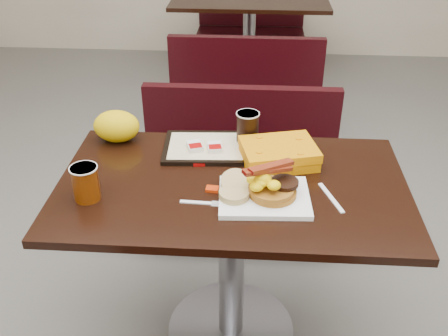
# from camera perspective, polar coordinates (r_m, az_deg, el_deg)

# --- Properties ---
(floor) EXTENTS (6.00, 7.00, 0.01)m
(floor) POSITION_cam_1_polar(r_m,az_deg,el_deg) (2.27, 0.75, -17.68)
(floor) COLOR slate
(floor) RESTS_ON ground
(table_near) EXTENTS (1.20, 0.70, 0.75)m
(table_near) POSITION_cam_1_polar(r_m,az_deg,el_deg) (2.00, 0.83, -10.67)
(table_near) COLOR black
(table_near) RESTS_ON floor
(bench_near_n) EXTENTS (1.00, 0.46, 0.72)m
(bench_near_n) POSITION_cam_1_polar(r_m,az_deg,el_deg) (2.56, 1.68, -0.31)
(bench_near_n) COLOR black
(bench_near_n) RESTS_ON floor
(table_far) EXTENTS (1.20, 0.70, 0.75)m
(table_far) POSITION_cam_1_polar(r_m,az_deg,el_deg) (4.29, 2.77, 13.48)
(table_far) COLOR black
(table_far) RESTS_ON floor
(bench_far_s) EXTENTS (1.00, 0.46, 0.72)m
(bench_far_s) POSITION_cam_1_polar(r_m,az_deg,el_deg) (3.64, 2.48, 9.78)
(bench_far_s) COLOR black
(bench_far_s) RESTS_ON floor
(bench_far_n) EXTENTS (1.00, 0.46, 0.72)m
(bench_far_n) POSITION_cam_1_polar(r_m,az_deg,el_deg) (4.96, 2.98, 15.85)
(bench_far_n) COLOR black
(bench_far_n) RESTS_ON floor
(platter) EXTENTS (0.30, 0.24, 0.02)m
(platter) POSITION_cam_1_polar(r_m,az_deg,el_deg) (1.68, 4.48, -3.25)
(platter) COLOR white
(platter) RESTS_ON table_near
(pancake_stack) EXTENTS (0.18, 0.18, 0.03)m
(pancake_stack) POSITION_cam_1_polar(r_m,az_deg,el_deg) (1.68, 5.45, -2.49)
(pancake_stack) COLOR #9E591A
(pancake_stack) RESTS_ON platter
(sausage_patty) EXTENTS (0.10, 0.10, 0.01)m
(sausage_patty) POSITION_cam_1_polar(r_m,az_deg,el_deg) (1.68, 6.74, -1.62)
(sausage_patty) COLOR black
(sausage_patty) RESTS_ON pancake_stack
(scrambled_eggs) EXTENTS (0.11, 0.10, 0.05)m
(scrambled_eggs) POSITION_cam_1_polar(r_m,az_deg,el_deg) (1.64, 4.31, -1.40)
(scrambled_eggs) COLOR #FFDC05
(scrambled_eggs) RESTS_ON pancake_stack
(bacon_strips) EXTENTS (0.19, 0.15, 0.01)m
(bacon_strips) POSITION_cam_1_polar(r_m,az_deg,el_deg) (1.64, 4.86, -0.12)
(bacon_strips) COLOR #4F0506
(bacon_strips) RESTS_ON scrambled_eggs
(muffin_bottom) EXTENTS (0.12, 0.12, 0.02)m
(muffin_bottom) POSITION_cam_1_polar(r_m,az_deg,el_deg) (1.66, 1.13, -2.90)
(muffin_bottom) COLOR tan
(muffin_bottom) RESTS_ON platter
(muffin_top) EXTENTS (0.10, 0.10, 0.06)m
(muffin_top) POSITION_cam_1_polar(r_m,az_deg,el_deg) (1.70, 1.29, -1.59)
(muffin_top) COLOR tan
(muffin_top) RESTS_ON platter
(coffee_cup_near) EXTENTS (0.11, 0.11, 0.12)m
(coffee_cup_near) POSITION_cam_1_polar(r_m,az_deg,el_deg) (1.72, -15.10, -1.63)
(coffee_cup_near) COLOR #903E05
(coffee_cup_near) RESTS_ON table_near
(fork) EXTENTS (0.14, 0.03, 0.00)m
(fork) POSITION_cam_1_polar(r_m,az_deg,el_deg) (1.67, -3.15, -3.83)
(fork) COLOR white
(fork) RESTS_ON table_near
(knife) EXTENTS (0.07, 0.17, 0.00)m
(knife) POSITION_cam_1_polar(r_m,az_deg,el_deg) (1.73, 11.79, -3.23)
(knife) COLOR white
(knife) RESTS_ON table_near
(condiment_syrup) EXTENTS (0.05, 0.04, 0.01)m
(condiment_syrup) POSITION_cam_1_polar(r_m,az_deg,el_deg) (1.72, -1.31, -2.35)
(condiment_syrup) COLOR #B32A07
(condiment_syrup) RESTS_ON table_near
(condiment_ketchup) EXTENTS (0.05, 0.04, 0.01)m
(condiment_ketchup) POSITION_cam_1_polar(r_m,az_deg,el_deg) (1.87, -2.75, 0.57)
(condiment_ketchup) COLOR #8C0504
(condiment_ketchup) RESTS_ON table_near
(tray) EXTENTS (0.36, 0.27, 0.02)m
(tray) POSITION_cam_1_polar(r_m,az_deg,el_deg) (1.96, -1.57, 2.29)
(tray) COLOR black
(tray) RESTS_ON table_near
(hashbrown_sleeve_left) EXTENTS (0.07, 0.08, 0.02)m
(hashbrown_sleeve_left) POSITION_cam_1_polar(r_m,az_deg,el_deg) (1.94, -3.26, 2.45)
(hashbrown_sleeve_left) COLOR silver
(hashbrown_sleeve_left) RESTS_ON tray
(hashbrown_sleeve_right) EXTENTS (0.06, 0.08, 0.02)m
(hashbrown_sleeve_right) POSITION_cam_1_polar(r_m,az_deg,el_deg) (1.93, -1.04, 2.34)
(hashbrown_sleeve_right) COLOR silver
(hashbrown_sleeve_right) RESTS_ON tray
(coffee_cup_far) EXTENTS (0.10, 0.10, 0.12)m
(coffee_cup_far) POSITION_cam_1_polar(r_m,az_deg,el_deg) (1.97, 2.63, 4.58)
(coffee_cup_far) COLOR black
(coffee_cup_far) RESTS_ON tray
(clamshell) EXTENTS (0.30, 0.26, 0.07)m
(clamshell) POSITION_cam_1_polar(r_m,az_deg,el_deg) (1.87, 6.09, 1.58)
(clamshell) COLOR #CD7803
(clamshell) RESTS_ON table_near
(paper_bag) EXTENTS (0.20, 0.17, 0.12)m
(paper_bag) POSITION_cam_1_polar(r_m,az_deg,el_deg) (2.04, -11.83, 4.57)
(paper_bag) COLOR yellow
(paper_bag) RESTS_ON table_near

